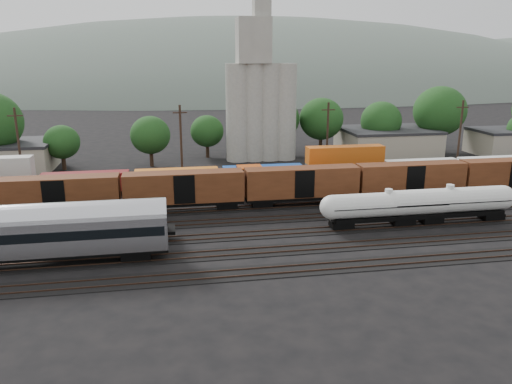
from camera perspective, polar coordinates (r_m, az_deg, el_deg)
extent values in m
plane|color=black|center=(61.44, 3.59, -3.03)|extent=(600.00, 600.00, 0.00)
cube|color=black|center=(47.95, 7.84, -8.51)|extent=(180.00, 3.20, 0.08)
cube|color=#382319|center=(47.29, 8.11, -8.77)|extent=(180.00, 0.08, 0.16)
cube|color=#382319|center=(48.54, 7.58, -8.10)|extent=(180.00, 0.08, 0.16)
cube|color=black|center=(52.35, 6.17, -6.36)|extent=(180.00, 3.20, 0.08)
cube|color=#382319|center=(51.68, 6.39, -6.57)|extent=(180.00, 0.08, 0.16)
cube|color=#382319|center=(52.96, 5.96, -6.00)|extent=(180.00, 0.08, 0.16)
cube|color=black|center=(56.85, 4.78, -4.55)|extent=(180.00, 3.20, 0.08)
cube|color=#382319|center=(56.17, 4.96, -4.71)|extent=(180.00, 0.08, 0.16)
cube|color=#382319|center=(57.48, 4.60, -4.23)|extent=(180.00, 0.08, 0.16)
cube|color=black|center=(61.43, 3.59, -3.00)|extent=(180.00, 3.20, 0.08)
cube|color=#382319|center=(60.74, 3.75, -3.13)|extent=(180.00, 0.08, 0.16)
cube|color=#382319|center=(62.07, 3.44, -2.72)|extent=(180.00, 0.08, 0.16)
cube|color=black|center=(66.07, 2.58, -1.66)|extent=(180.00, 3.20, 0.08)
cube|color=#382319|center=(65.38, 2.72, -1.77)|extent=(180.00, 0.08, 0.16)
cube|color=#382319|center=(66.72, 2.45, -1.42)|extent=(180.00, 0.08, 0.16)
cube|color=black|center=(70.76, 1.70, -0.50)|extent=(180.00, 3.20, 0.08)
cube|color=#382319|center=(70.06, 1.82, -0.60)|extent=(180.00, 0.08, 0.16)
cube|color=#382319|center=(71.41, 1.58, -0.29)|extent=(180.00, 0.08, 0.16)
cube|color=black|center=(75.49, 0.93, 0.51)|extent=(180.00, 3.20, 0.08)
cube|color=#382319|center=(74.79, 1.04, 0.44)|extent=(180.00, 0.08, 0.16)
cube|color=#382319|center=(76.15, 0.83, 0.71)|extent=(180.00, 0.08, 0.16)
cube|color=black|center=(55.20, -17.05, -4.56)|extent=(15.00, 2.56, 0.35)
cube|color=black|center=(55.33, -17.02, -4.95)|extent=(4.41, 1.94, 0.71)
cube|color=#14311B|center=(54.56, -15.29, -3.14)|extent=(9.00, 2.12, 2.38)
cube|color=#14311B|center=(55.46, -21.80, -3.12)|extent=(3.18, 2.56, 2.91)
cube|color=black|center=(55.20, -21.89, -2.21)|extent=(3.27, 2.65, 0.79)
cube|color=#14311B|center=(56.14, -23.83, -3.84)|extent=(1.41, 2.12, 1.59)
cylinder|color=black|center=(54.17, -15.38, -1.81)|extent=(0.44, 0.44, 0.44)
cube|color=black|center=(56.22, -21.88, -5.27)|extent=(2.29, 1.76, 0.62)
cube|color=black|center=(54.97, -12.02, -4.93)|extent=(2.29, 1.76, 0.62)
cylinder|color=silver|center=(59.57, 14.83, -1.36)|extent=(13.50, 2.78, 2.78)
sphere|color=silver|center=(57.11, 8.67, -1.73)|extent=(2.78, 2.78, 2.78)
sphere|color=silver|center=(62.66, 20.45, -1.01)|extent=(2.78, 2.78, 2.78)
cylinder|color=silver|center=(59.15, 14.94, 0.11)|extent=(0.86, 0.86, 0.48)
cube|color=black|center=(59.57, 14.83, -1.36)|extent=(13.80, 2.91, 0.08)
cube|color=black|center=(60.01, 14.73, -2.76)|extent=(13.04, 2.11, 0.48)
cube|color=black|center=(58.14, 9.73, -3.65)|extent=(2.49, 1.92, 0.67)
cube|color=black|center=(62.65, 19.30, -2.92)|extent=(2.49, 1.92, 0.67)
cylinder|color=silver|center=(63.10, 21.18, -0.87)|extent=(14.05, 2.89, 2.89)
sphere|color=silver|center=(59.81, 15.40, -1.23)|extent=(2.89, 2.89, 2.89)
sphere|color=silver|center=(66.97, 26.34, -0.54)|extent=(2.89, 2.89, 2.89)
cylinder|color=silver|center=(62.69, 21.32, 0.58)|extent=(0.90, 0.90, 0.50)
cube|color=black|center=(63.10, 21.18, -0.87)|extent=(14.37, 3.03, 0.08)
cube|color=black|center=(63.53, 21.04, -2.25)|extent=(13.57, 2.19, 0.50)
cube|color=black|center=(60.99, 16.34, -3.14)|extent=(2.59, 2.00, 0.70)
cube|color=black|center=(66.80, 25.23, -2.41)|extent=(2.59, 2.00, 0.70)
cube|color=silver|center=(51.19, -24.74, -4.71)|extent=(25.84, 3.12, 3.23)
cylinder|color=silver|center=(50.70, -24.94, -2.99)|extent=(25.84, 3.12, 3.12)
cube|color=black|center=(51.07, -24.78, -4.30)|extent=(25.33, 3.19, 0.90)
cube|color=black|center=(51.76, -24.52, -6.51)|extent=(25.84, 2.80, 0.43)
cube|color=black|center=(50.34, -13.51, -6.83)|extent=(2.80, 2.15, 0.75)
cube|color=black|center=(70.88, 3.34, 0.51)|extent=(16.93, 2.73, 0.38)
cube|color=black|center=(70.99, 3.33, 0.18)|extent=(4.70, 2.07, 0.75)
cube|color=#BF4610|center=(71.01, 4.95, 1.72)|extent=(10.16, 2.26, 2.54)
cube|color=#BF4610|center=(69.48, -0.72, 1.71)|extent=(3.39, 2.73, 3.10)
cube|color=black|center=(69.25, -0.72, 2.50)|extent=(3.48, 2.82, 0.85)
cube|color=#BF4610|center=(69.32, -2.65, 1.06)|extent=(1.50, 2.26, 1.69)
cylinder|color=black|center=(70.70, 4.98, 2.83)|extent=(0.47, 0.47, 0.47)
cube|color=black|center=(70.02, -0.99, -0.17)|extent=(2.45, 1.88, 0.66)
cube|color=black|center=(72.45, 7.50, 0.23)|extent=(2.45, 1.88, 0.66)
cube|color=black|center=(65.70, -21.71, -1.80)|extent=(15.00, 2.60, 0.40)
cube|color=#532814|center=(65.15, -21.89, -0.04)|extent=(15.00, 2.90, 3.80)
cube|color=black|center=(64.26, -8.17, -1.21)|extent=(15.00, 2.60, 0.40)
cube|color=#532814|center=(63.71, -8.24, 0.60)|extent=(15.00, 2.90, 3.80)
cube|color=black|center=(66.47, 5.21, -0.56)|extent=(15.00, 2.60, 0.40)
cube|color=#532814|center=(65.93, 5.26, 1.19)|extent=(15.00, 2.90, 3.80)
cube|color=black|center=(71.98, 17.13, 0.04)|extent=(15.00, 2.60, 0.40)
cube|color=#532814|center=(71.48, 17.26, 1.67)|extent=(15.00, 2.90, 3.80)
cube|color=black|center=(80.11, 27.00, 0.55)|extent=(15.00, 2.60, 0.40)
cube|color=#532814|center=(79.67, 27.18, 2.01)|extent=(15.00, 2.90, 3.80)
cube|color=black|center=(75.37, 0.93, 0.85)|extent=(160.00, 2.60, 0.60)
cube|color=maroon|center=(74.62, -18.89, 1.14)|extent=(12.00, 2.40, 2.60)
cube|color=#CC6615|center=(73.69, -9.02, 1.61)|extent=(12.00, 2.40, 2.60)
cube|color=#154192|center=(74.96, 0.81, 2.03)|extent=(12.00, 2.40, 2.60)
cube|color=#4E5052|center=(78.33, 10.05, 2.37)|extent=(12.00, 2.40, 2.60)
cube|color=#C25613|center=(77.80, 10.14, 4.24)|extent=(12.00, 2.40, 2.60)
cube|color=silver|center=(83.54, 18.34, 2.63)|extent=(12.00, 2.40, 2.60)
cube|color=silver|center=(90.29, 25.53, 2.81)|extent=(12.00, 2.40, 2.60)
cylinder|color=#9D9B90|center=(94.12, -2.11, 9.00)|extent=(4.40, 4.40, 18.00)
cylinder|color=#9D9B90|center=(94.58, -0.29, 9.04)|extent=(4.40, 4.40, 18.00)
cylinder|color=#9D9B90|center=(95.13, 1.51, 9.07)|extent=(4.40, 4.40, 18.00)
cylinder|color=#9D9B90|center=(95.77, 3.30, 9.09)|extent=(4.40, 4.40, 18.00)
cube|color=#9D9B90|center=(94.06, -0.30, 16.93)|extent=(6.00, 5.00, 8.00)
cube|color=#9D9B90|center=(94.60, 0.65, 19.96)|extent=(3.00, 3.00, 4.00)
cube|color=#9E937F|center=(105.73, 14.73, 5.53)|extent=(18.00, 14.00, 4.60)
cube|color=#232326|center=(105.35, 14.82, 6.90)|extent=(18.36, 14.28, 0.50)
cylinder|color=black|center=(93.60, -21.09, 3.07)|extent=(0.70, 0.70, 2.26)
ellipsoid|color=#1E491B|center=(92.94, -21.32, 5.35)|extent=(6.13, 6.13, 5.81)
cylinder|color=black|center=(92.07, -11.84, 3.69)|extent=(0.70, 0.70, 2.61)
ellipsoid|color=#1E491B|center=(91.32, -11.99, 6.39)|extent=(7.09, 7.09, 6.72)
cylinder|color=black|center=(98.73, -5.56, 4.65)|extent=(0.70, 0.70, 2.38)
ellipsoid|color=#1E491B|center=(98.08, -5.62, 6.94)|extent=(6.46, 6.46, 6.12)
cylinder|color=black|center=(100.48, 2.34, 5.16)|extent=(0.70, 0.70, 3.32)
ellipsoid|color=#1E491B|center=(99.66, 2.37, 8.32)|extent=(9.00, 9.00, 8.53)
cylinder|color=black|center=(102.85, 7.37, 5.27)|extent=(0.70, 0.70, 3.26)
ellipsoid|color=#1E491B|center=(102.06, 7.48, 8.29)|extent=(8.84, 8.84, 8.37)
cylinder|color=black|center=(106.00, 13.92, 5.18)|extent=(0.70, 0.70, 3.03)
ellipsoid|color=#1E491B|center=(105.27, 14.10, 7.90)|extent=(8.22, 8.22, 7.78)
cylinder|color=black|center=(110.22, 19.95, 5.31)|extent=(0.70, 0.70, 3.89)
ellipsoid|color=#1E491B|center=(109.39, 20.26, 8.68)|extent=(10.56, 10.56, 10.00)
cylinder|color=black|center=(82.75, -25.45, 4.56)|extent=(0.36, 0.36, 12.00)
cube|color=black|center=(82.12, -25.83, 7.85)|extent=(2.20, 0.18, 0.18)
cylinder|color=black|center=(79.79, -8.55, 5.53)|extent=(0.36, 0.36, 12.00)
cube|color=black|center=(79.13, -8.69, 8.96)|extent=(2.20, 0.18, 0.18)
cylinder|color=black|center=(83.88, 8.15, 6.02)|extent=(0.36, 0.36, 12.00)
cube|color=black|center=(83.26, 8.27, 9.28)|extent=(2.20, 0.18, 0.18)
cylinder|color=black|center=(94.11, 22.26, 6.04)|extent=(0.36, 0.36, 12.00)
cube|color=black|center=(93.56, 22.56, 8.93)|extent=(2.20, 0.18, 0.18)
ellipsoid|color=#59665B|center=(323.95, -0.39, 7.81)|extent=(520.00, 286.00, 130.00)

